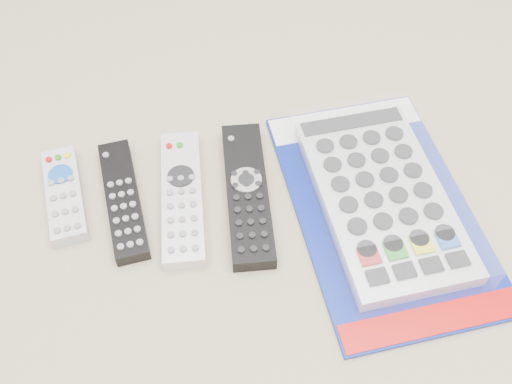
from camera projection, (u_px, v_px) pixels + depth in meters
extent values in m
plane|color=tan|center=(230.00, 214.00, 0.77)|extent=(5.00, 5.00, 0.00)
cube|color=#B0B0B2|center=(65.00, 195.00, 0.77)|extent=(0.06, 0.16, 0.02)
cylinder|color=#174DAF|center=(60.00, 174.00, 0.78)|extent=(0.04, 0.04, 0.00)
cube|color=black|center=(123.00, 199.00, 0.77)|extent=(0.06, 0.20, 0.02)
cube|color=silver|center=(182.00, 196.00, 0.77)|extent=(0.07, 0.22, 0.02)
cylinder|color=black|center=(181.00, 176.00, 0.78)|extent=(0.04, 0.04, 0.00)
cube|color=black|center=(247.00, 192.00, 0.77)|extent=(0.07, 0.23, 0.02)
cylinder|color=#B9B9BE|center=(246.00, 180.00, 0.77)|extent=(0.05, 0.05, 0.00)
cube|color=navy|center=(381.00, 207.00, 0.77)|extent=(0.25, 0.39, 0.01)
cube|color=silver|center=(344.00, 121.00, 0.86)|extent=(0.23, 0.06, 0.00)
cube|color=#B50F0C|center=(432.00, 320.00, 0.67)|extent=(0.23, 0.05, 0.00)
cube|color=silver|center=(382.00, 198.00, 0.76)|extent=(0.18, 0.30, 0.02)
cube|color=white|center=(383.00, 193.00, 0.75)|extent=(0.20, 0.32, 0.04)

